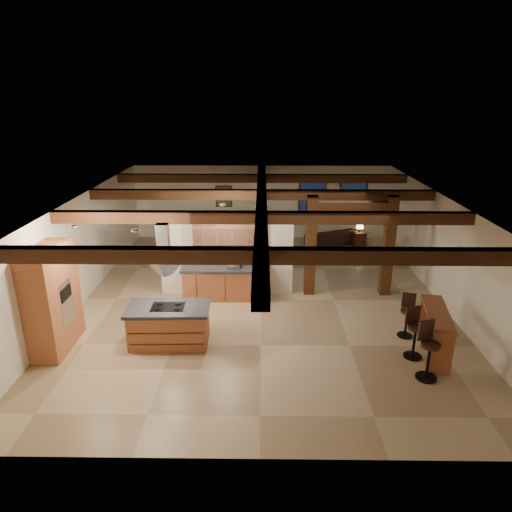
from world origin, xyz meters
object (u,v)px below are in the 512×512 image
Objects in this scene: dining_table at (251,259)px; bar_counter at (436,326)px; sofa at (333,237)px; kitchen_island at (169,325)px.

bar_counter reaches higher than dining_table.
dining_table is 4.11m from sofa.
sofa is (4.89, 7.54, -0.17)m from kitchen_island.
kitchen_island is 1.02× the size of dining_table.
dining_table reaches higher than sofa.
kitchen_island reaches higher than dining_table.
kitchen_island is at bearing 32.83° from sofa.
kitchen_island is 5.17m from dining_table.
kitchen_island is 8.99m from sofa.
bar_counter is at bearing -3.18° from kitchen_island.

